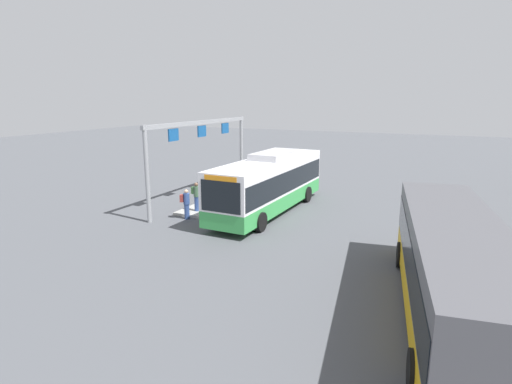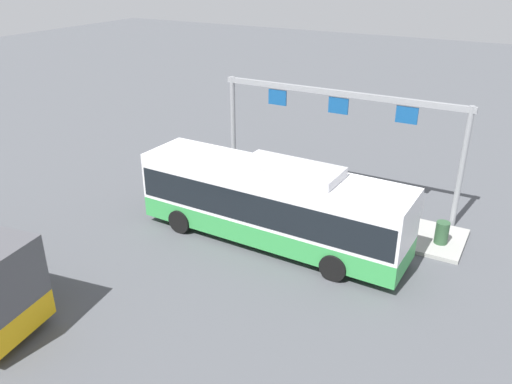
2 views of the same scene
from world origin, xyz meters
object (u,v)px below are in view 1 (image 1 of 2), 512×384
object	(u,v)px
bus_background_left	(453,266)
person_waiting_mid	(218,189)
bus_main	(269,181)
trash_bin	(265,179)
person_waiting_near	(196,196)
person_boarding	(186,203)

from	to	relation	value
bus_background_left	person_waiting_mid	bearing A→B (deg)	47.34
bus_main	person_waiting_mid	world-z (taller)	bus_main
bus_main	trash_bin	bearing A→B (deg)	-152.34
bus_main	person_waiting_near	size ratio (longest dim) A/B	6.52
bus_background_left	person_waiting_mid	world-z (taller)	bus_background_left
bus_background_left	bus_main	bearing A→B (deg)	38.64
person_waiting_near	bus_background_left	bearing A→B (deg)	-6.87
person_waiting_mid	trash_bin	size ratio (longest dim) A/B	1.86
person_waiting_mid	trash_bin	distance (m)	6.14
person_waiting_mid	trash_bin	bearing A→B (deg)	92.44
person_boarding	person_waiting_near	world-z (taller)	person_waiting_near
person_boarding	trash_bin	distance (m)	9.40
person_boarding	person_waiting_near	size ratio (longest dim) A/B	1.00
person_waiting_mid	trash_bin	world-z (taller)	person_waiting_mid
trash_bin	bus_main	bearing A→B (deg)	26.16
bus_main	person_waiting_mid	xyz separation A→B (m)	(0.10, -3.44, -0.76)
person_waiting_mid	person_boarding	bearing A→B (deg)	-84.55
person_waiting_near	trash_bin	size ratio (longest dim) A/B	1.86
bus_main	person_waiting_mid	size ratio (longest dim) A/B	6.52
bus_main	bus_background_left	world-z (taller)	bus_main
bus_main	person_waiting_mid	distance (m)	3.52
bus_background_left	person_waiting_near	world-z (taller)	bus_background_left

